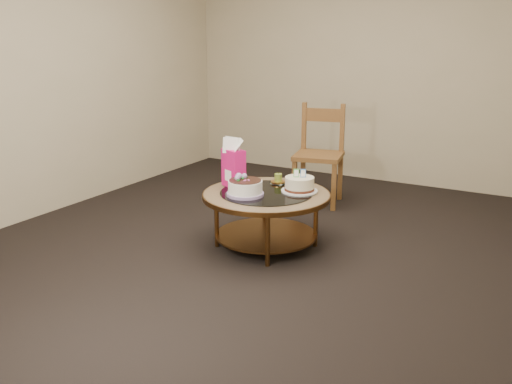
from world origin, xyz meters
The scene contains 8 objects.
ground centered at (0.00, 0.00, 0.00)m, with size 5.00×5.00×0.00m, color black.
room_walls centered at (0.00, 0.00, 1.54)m, with size 4.52×5.02×2.61m.
coffee_table centered at (0.00, 0.00, 0.38)m, with size 1.02×1.02×0.46m.
decorated_cake centered at (-0.10, -0.16, 0.51)m, with size 0.29×0.29×0.17m.
cream_cake centered at (0.22, 0.15, 0.52)m, with size 0.29×0.29×0.18m.
gift_bag centered at (-0.31, 0.02, 0.66)m, with size 0.23×0.20×0.40m.
pillar_candle centered at (-0.04, 0.28, 0.49)m, with size 0.13×0.13×0.09m.
dining_chair centered at (-0.13, 1.34, 0.50)m, with size 0.54×0.54×0.99m.
Camera 1 is at (2.07, -3.82, 1.72)m, focal length 40.00 mm.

